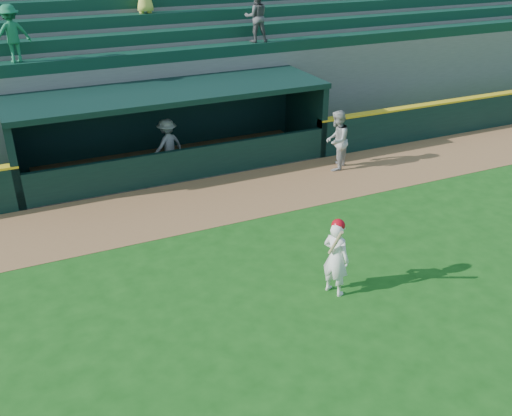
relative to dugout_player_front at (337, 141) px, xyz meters
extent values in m
plane|color=#174E13|center=(-4.46, -5.44, -0.93)|extent=(120.00, 120.00, 0.00)
cube|color=olive|center=(-4.46, -0.54, -0.92)|extent=(40.00, 3.00, 0.01)
cube|color=black|center=(7.79, 1.11, -0.33)|extent=(15.50, 0.30, 1.20)
cube|color=yellow|center=(7.79, 1.11, 0.30)|extent=(15.50, 0.32, 0.06)
imported|color=#A1A29D|center=(0.00, 0.00, 0.00)|extent=(1.14, 1.13, 1.86)
imported|color=#A1A19C|center=(-4.69, 2.10, -0.12)|extent=(1.19, 0.96, 1.61)
cube|color=slate|center=(-4.46, 2.26, -0.91)|extent=(9.00, 2.60, 0.04)
cube|color=black|center=(-9.06, 2.26, 0.22)|extent=(0.20, 2.60, 2.30)
cube|color=black|center=(0.14, 2.26, 0.22)|extent=(0.20, 2.60, 2.30)
cube|color=black|center=(-4.46, 3.56, 0.22)|extent=(9.40, 0.20, 2.30)
cube|color=black|center=(-4.46, 2.26, 1.45)|extent=(9.40, 2.80, 0.16)
cube|color=black|center=(-4.46, 1.04, -0.43)|extent=(9.00, 0.16, 1.00)
cube|color=brown|center=(-4.46, 3.06, -0.68)|extent=(8.40, 0.45, 0.10)
cube|color=slate|center=(-4.46, 4.08, 0.53)|extent=(34.00, 0.85, 2.91)
cube|color=#0F3828|center=(-4.46, 3.96, 2.16)|extent=(34.00, 0.60, 0.36)
cube|color=slate|center=(-4.46, 4.93, 0.75)|extent=(34.00, 0.85, 3.36)
cube|color=#0F3828|center=(-4.46, 4.81, 2.61)|extent=(34.00, 0.60, 0.36)
cube|color=slate|center=(-4.46, 5.78, 0.98)|extent=(34.00, 0.85, 3.81)
cube|color=#0F3828|center=(-4.46, 5.66, 3.06)|extent=(34.00, 0.60, 0.36)
cube|color=slate|center=(-4.46, 6.63, 1.20)|extent=(34.00, 0.85, 4.26)
cube|color=#0F3828|center=(-4.46, 6.51, 3.51)|extent=(34.00, 0.60, 0.36)
cube|color=slate|center=(-4.46, 7.48, 1.43)|extent=(34.00, 0.85, 4.71)
cube|color=slate|center=(-4.46, 8.33, 1.65)|extent=(34.00, 0.85, 5.16)
cube|color=slate|center=(-4.46, 9.18, 1.88)|extent=(34.00, 0.85, 5.61)
cube|color=slate|center=(-4.46, 9.76, 1.88)|extent=(34.50, 0.30, 5.61)
imported|color=#4F4F4F|center=(-0.87, 3.98, 3.15)|extent=(0.90, 0.76, 1.62)
imported|color=#186F45|center=(-8.43, 3.98, 3.13)|extent=(1.11, 0.77, 1.58)
imported|color=white|center=(-3.54, -5.67, -0.12)|extent=(0.59, 0.70, 1.63)
sphere|color=#AF0913|center=(-3.54, -5.67, 0.63)|extent=(0.27, 0.27, 0.27)
cylinder|color=tan|center=(-3.72, -5.89, 0.40)|extent=(0.15, 0.53, 0.76)
camera|label=1|loc=(-9.07, -13.89, 5.87)|focal=40.00mm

